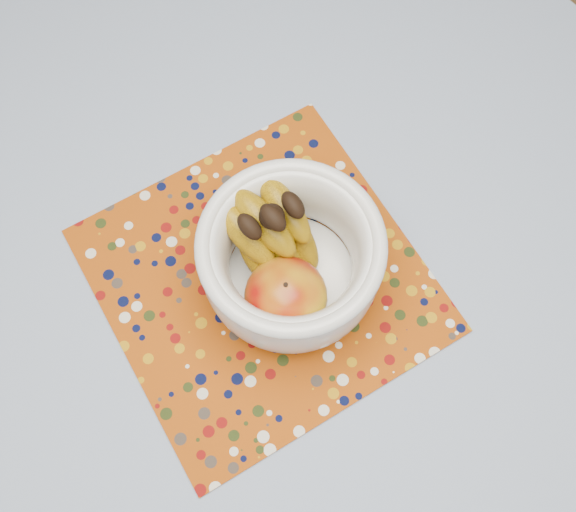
{
  "coord_description": "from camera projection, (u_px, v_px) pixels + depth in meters",
  "views": [
    {
      "loc": [
        -0.08,
        -0.22,
        1.52
      ],
      "look_at": [
        0.08,
        -0.02,
        0.84
      ],
      "focal_mm": 42.0,
      "sensor_mm": 36.0,
      "label": 1
    }
  ],
  "objects": [
    {
      "name": "table",
      "position": [
        229.0,
        328.0,
        0.88
      ],
      "size": [
        1.2,
        1.2,
        0.75
      ],
      "color": "brown",
      "rests_on": "ground"
    },
    {
      "name": "fruit_bowl",
      "position": [
        287.0,
        257.0,
        0.74
      ],
      "size": [
        0.2,
        0.2,
        0.16
      ],
      "color": "silver",
      "rests_on": "placemat"
    },
    {
      "name": "placemat",
      "position": [
        261.0,
        280.0,
        0.81
      ],
      "size": [
        0.41,
        0.41,
        0.0
      ],
      "primitive_type": "cube",
      "rotation": [
        0.0,
        0.0,
        -0.14
      ],
      "color": "#943B08",
      "rests_on": "tablecloth"
    },
    {
      "name": "tablecloth",
      "position": [
        223.0,
        310.0,
        0.8
      ],
      "size": [
        1.32,
        1.32,
        0.01
      ],
      "primitive_type": "cube",
      "color": "#6579A9",
      "rests_on": "table"
    }
  ]
}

